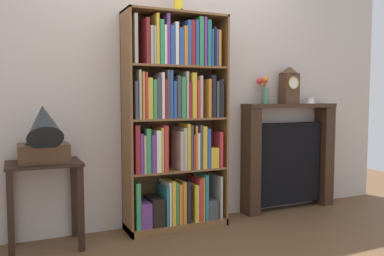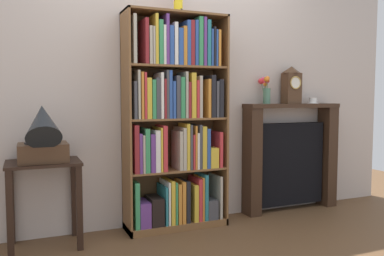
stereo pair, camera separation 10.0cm
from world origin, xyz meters
TOP-DOWN VIEW (x-y plane):
  - ground_plane at (0.00, 0.00)m, footprint 7.76×6.40m
  - wall_back at (0.09, 0.27)m, footprint 4.76×0.08m
  - bookshelf at (-0.01, 0.07)m, footprint 0.88×0.30m
  - side_table_left at (-1.08, 0.03)m, footprint 0.53×0.40m
  - gramophone at (-1.08, -0.03)m, footprint 0.35×0.46m
  - fireplace_mantel at (1.26, 0.15)m, footprint 1.04×0.20m
  - mantel_clock at (1.24, 0.13)m, footprint 0.17×0.13m
  - flower_vase at (0.95, 0.14)m, footprint 0.12×0.13m
  - teacup_with_saucer at (1.51, 0.13)m, footprint 0.12×0.11m

SIDE VIEW (x-z plane):
  - ground_plane at x=0.00m, z-range -0.02..0.00m
  - side_table_left at x=-1.08m, z-range 0.15..0.80m
  - fireplace_mantel at x=1.26m, z-range -0.01..1.06m
  - gramophone at x=-1.08m, z-range 0.60..1.11m
  - bookshelf at x=-0.01m, z-range -0.03..1.81m
  - teacup_with_saucer at x=1.51m, z-range 1.07..1.13m
  - flower_vase at x=0.95m, z-range 1.08..1.35m
  - mantel_clock at x=1.24m, z-range 1.07..1.44m
  - wall_back at x=0.09m, z-range 0.00..2.64m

